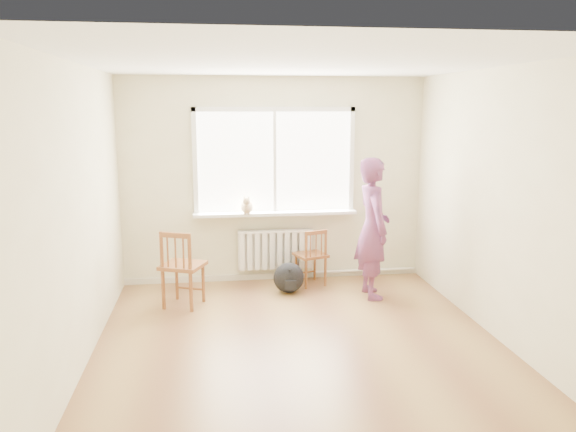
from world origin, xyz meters
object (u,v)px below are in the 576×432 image
object	(u,v)px
chair_right	(312,257)
cat	(247,206)
person	(373,228)
backpack	(289,278)
chair_left	(181,269)

from	to	relation	value
chair_right	cat	xyz separation A→B (m)	(-0.83, 0.17, 0.67)
person	chair_right	bearing A→B (deg)	50.92
cat	backpack	bearing A→B (deg)	-34.94
person	cat	world-z (taller)	person
person	backpack	size ratio (longest dim) A/B	4.45
chair_left	cat	bearing A→B (deg)	-114.51
chair_right	person	distance (m)	0.96
cat	backpack	size ratio (longest dim) A/B	0.97
person	cat	size ratio (longest dim) A/B	4.59
chair_right	cat	distance (m)	1.08
chair_right	person	world-z (taller)	person
chair_left	cat	distance (m)	1.26
chair_right	cat	size ratio (longest dim) A/B	2.02
chair_right	backpack	xyz separation A→B (m)	(-0.34, -0.25, -0.19)
chair_left	backpack	bearing A→B (deg)	-142.57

